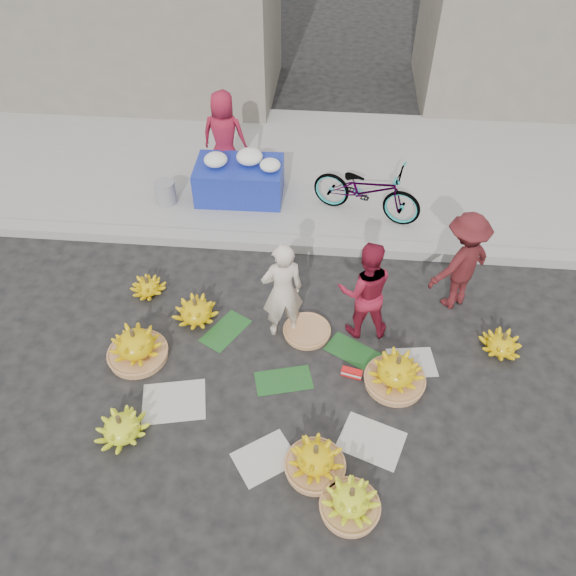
# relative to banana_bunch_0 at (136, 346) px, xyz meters

# --- Properties ---
(ground) EXTENTS (80.00, 80.00, 0.00)m
(ground) POSITION_rel_banana_bunch_0_xyz_m (1.87, 0.00, -0.21)
(ground) COLOR black
(ground) RESTS_ON ground
(curb) EXTENTS (40.00, 0.25, 0.15)m
(curb) POSITION_rel_banana_bunch_0_xyz_m (1.87, 2.20, -0.13)
(curb) COLOR gray
(curb) RESTS_ON ground
(sidewalk) EXTENTS (40.00, 4.00, 0.12)m
(sidewalk) POSITION_rel_banana_bunch_0_xyz_m (1.87, 4.30, -0.15)
(sidewalk) COLOR gray
(sidewalk) RESTS_ON ground
(newspaper_scatter) EXTENTS (3.20, 1.80, 0.00)m
(newspaper_scatter) POSITION_rel_banana_bunch_0_xyz_m (1.87, -0.80, -0.20)
(newspaper_scatter) COLOR beige
(newspaper_scatter) RESTS_ON ground
(banana_leaves) EXTENTS (2.00, 1.00, 0.00)m
(banana_leaves) POSITION_rel_banana_bunch_0_xyz_m (1.77, 0.20, -0.20)
(banana_leaves) COLOR #17461B
(banana_leaves) RESTS_ON ground
(banana_bunch_0) EXTENTS (0.81, 0.81, 0.47)m
(banana_bunch_0) POSITION_rel_banana_bunch_0_xyz_m (0.00, 0.00, 0.00)
(banana_bunch_0) COLOR #AA7347
(banana_bunch_0) RESTS_ON ground
(banana_bunch_1) EXTENTS (0.69, 0.69, 0.34)m
(banana_bunch_1) POSITION_rel_banana_bunch_0_xyz_m (0.14, -1.06, -0.06)
(banana_bunch_1) COLOR #A8C71C
(banana_bunch_1) RESTS_ON ground
(banana_bunch_2) EXTENTS (0.57, 0.57, 0.40)m
(banana_bunch_2) POSITION_rel_banana_bunch_0_xyz_m (2.55, -1.66, -0.04)
(banana_bunch_2) COLOR #AA7347
(banana_bunch_2) RESTS_ON ground
(banana_bunch_3) EXTENTS (0.69, 0.69, 0.42)m
(banana_bunch_3) POSITION_rel_banana_bunch_0_xyz_m (2.19, -1.27, -0.03)
(banana_bunch_3) COLOR #AA7347
(banana_bunch_3) RESTS_ON ground
(banana_bunch_4) EXTENTS (0.72, 0.72, 0.47)m
(banana_bunch_4) POSITION_rel_banana_bunch_0_xyz_m (3.05, -0.12, -0.00)
(banana_bunch_4) COLOR #AA7347
(banana_bunch_4) RESTS_ON ground
(banana_bunch_5) EXTENTS (0.49, 0.49, 0.31)m
(banana_bunch_5) POSITION_rel_banana_bunch_0_xyz_m (4.35, 0.48, -0.08)
(banana_bunch_5) COLOR #E1BD0B
(banana_bunch_5) RESTS_ON ground
(banana_bunch_6) EXTENTS (0.60, 0.60, 0.35)m
(banana_bunch_6) POSITION_rel_banana_bunch_0_xyz_m (0.58, 0.68, -0.05)
(banana_bunch_6) COLOR #E1BD0B
(banana_bunch_6) RESTS_ON ground
(banana_bunch_7) EXTENTS (0.41, 0.41, 0.27)m
(banana_bunch_7) POSITION_rel_banana_bunch_0_xyz_m (-0.17, 1.09, -0.09)
(banana_bunch_7) COLOR #E1BD0B
(banana_bunch_7) RESTS_ON ground
(basket_spare) EXTENTS (0.72, 0.72, 0.07)m
(basket_spare) POSITION_rel_banana_bunch_0_xyz_m (1.99, 0.56, -0.17)
(basket_spare) COLOR #AA7347
(basket_spare) RESTS_ON ground
(incense_stack) EXTENTS (0.25, 0.13, 0.10)m
(incense_stack) POSITION_rel_banana_bunch_0_xyz_m (2.56, -0.06, -0.15)
(incense_stack) COLOR red
(incense_stack) RESTS_ON ground
(vendor_cream) EXTENTS (0.58, 0.47, 1.38)m
(vendor_cream) POSITION_rel_banana_bunch_0_xyz_m (1.69, 0.58, 0.48)
(vendor_cream) COLOR beige
(vendor_cream) RESTS_ON ground
(vendor_red) EXTENTS (0.71, 0.57, 1.36)m
(vendor_red) POSITION_rel_banana_bunch_0_xyz_m (2.66, 0.69, 0.47)
(vendor_red) COLOR maroon
(vendor_red) RESTS_ON ground
(man_striped) EXTENTS (1.04, 0.95, 1.40)m
(man_striped) POSITION_rel_banana_bunch_0_xyz_m (3.86, 1.28, 0.49)
(man_striped) COLOR maroon
(man_striped) RESTS_ON ground
(flower_table) EXTENTS (1.36, 0.87, 0.78)m
(flower_table) POSITION_rel_banana_bunch_0_xyz_m (0.76, 3.29, 0.24)
(flower_table) COLOR navy
(flower_table) RESTS_ON sidewalk
(grey_bucket) EXTENTS (0.32, 0.32, 0.36)m
(grey_bucket) POSITION_rel_banana_bunch_0_xyz_m (-0.38, 3.01, 0.09)
(grey_bucket) COLOR gray
(grey_bucket) RESTS_ON sidewalk
(flower_vendor) EXTENTS (0.75, 0.53, 1.47)m
(flower_vendor) POSITION_rel_banana_bunch_0_xyz_m (0.45, 3.83, 0.65)
(flower_vendor) COLOR maroon
(flower_vendor) RESTS_ON sidewalk
(bicycle) EXTENTS (1.11, 1.78, 0.88)m
(bicycle) POSITION_rel_banana_bunch_0_xyz_m (2.72, 2.98, 0.35)
(bicycle) COLOR gray
(bicycle) RESTS_ON sidewalk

